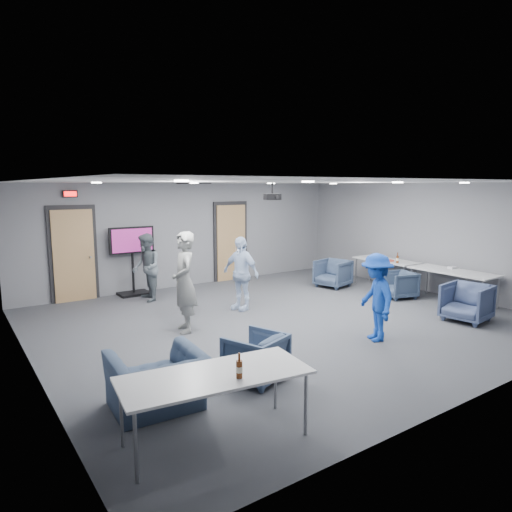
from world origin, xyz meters
TOP-DOWN VIEW (x-y plane):
  - floor at (0.00, 0.00)m, footprint 9.00×9.00m
  - ceiling at (0.00, 0.00)m, footprint 9.00×9.00m
  - wall_back at (0.00, 4.00)m, footprint 9.00×0.02m
  - wall_front at (0.00, -4.00)m, footprint 9.00×0.02m
  - wall_left at (-4.50, 0.00)m, footprint 0.02×8.00m
  - wall_right at (4.50, 0.00)m, footprint 0.02×8.00m
  - door_left at (-3.00, 3.95)m, footprint 1.06×0.17m
  - door_right at (1.20, 3.95)m, footprint 1.06×0.17m
  - exit_sign at (-3.00, 3.93)m, footprint 0.32×0.08m
  - hvac_diffuser at (-0.50, 2.80)m, footprint 0.60×0.60m
  - downlights at (0.00, 0.00)m, footprint 6.18×3.78m
  - person_a at (-1.91, 0.48)m, footprint 0.59×0.75m
  - person_b at (-1.65, 3.00)m, footprint 0.71×0.85m
  - person_c at (-0.27, 1.16)m, footprint 0.64×1.00m
  - person_d at (0.56, -1.82)m, footprint 0.92×1.12m
  - chair_right_a at (2.90, 1.63)m, footprint 0.95×0.94m
  - chair_right_b at (3.35, -0.11)m, footprint 0.86×0.84m
  - chair_right_c at (2.90, -2.08)m, footprint 0.92×0.90m
  - chair_front_a at (-2.06, -2.00)m, footprint 0.90×0.92m
  - chair_front_b at (-3.48, -2.00)m, footprint 1.11×0.99m
  - table_right_a at (4.00, 0.82)m, footprint 0.71×1.70m
  - table_right_b at (4.00, -1.08)m, footprint 0.80×1.91m
  - table_front_left at (-3.25, -3.00)m, footprint 2.03×1.06m
  - bottle_front at (-3.10, -3.22)m, footprint 0.07×0.07m
  - bottle_right at (3.82, 0.32)m, footprint 0.07×0.07m
  - snack_box at (3.85, 0.59)m, footprint 0.21×0.16m
  - wrapper at (4.25, -0.90)m, footprint 0.21×0.16m
  - tv_stand at (-1.70, 3.75)m, footprint 1.08×0.52m
  - projector at (0.31, 0.82)m, footprint 0.40×0.37m

SIDE VIEW (x-z plane):
  - floor at x=0.00m, z-range 0.00..0.00m
  - chair_right_b at x=3.35m, z-range 0.00..0.63m
  - chair_front_a at x=-2.06m, z-range 0.00..0.66m
  - chair_front_b at x=-3.48m, z-range 0.00..0.68m
  - chair_right_a at x=2.90m, z-range 0.00..0.72m
  - chair_right_c at x=2.90m, z-range 0.00..0.74m
  - table_right_a at x=4.00m, z-range 0.32..1.05m
  - table_right_b at x=4.00m, z-range 0.32..1.05m
  - table_front_left at x=-3.25m, z-range 0.32..1.05m
  - snack_box at x=3.85m, z-range 0.73..0.77m
  - person_d at x=0.56m, z-range 0.00..1.50m
  - wrapper at x=4.25m, z-range 0.73..0.78m
  - person_b at x=-1.65m, z-range 0.00..1.56m
  - person_c at x=-0.27m, z-range 0.00..1.58m
  - bottle_front at x=-3.10m, z-range 0.70..0.96m
  - bottle_right at x=3.82m, z-range 0.69..0.96m
  - person_a at x=-1.91m, z-range 0.00..1.82m
  - tv_stand at x=-1.70m, z-range 0.11..1.77m
  - door_left at x=-3.00m, z-range -0.05..2.19m
  - door_right at x=1.20m, z-range -0.05..2.19m
  - wall_back at x=0.00m, z-range 0.00..2.70m
  - wall_front at x=0.00m, z-range 0.00..2.70m
  - wall_left at x=-4.50m, z-range 0.00..2.70m
  - wall_right at x=4.50m, z-range 0.00..2.70m
  - projector at x=0.31m, z-range 2.23..2.58m
  - exit_sign at x=-3.00m, z-range 2.37..2.53m
  - downlights at x=0.00m, z-range 2.67..2.69m
  - hvac_diffuser at x=-0.50m, z-range 2.67..2.70m
  - ceiling at x=0.00m, z-range 2.70..2.70m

